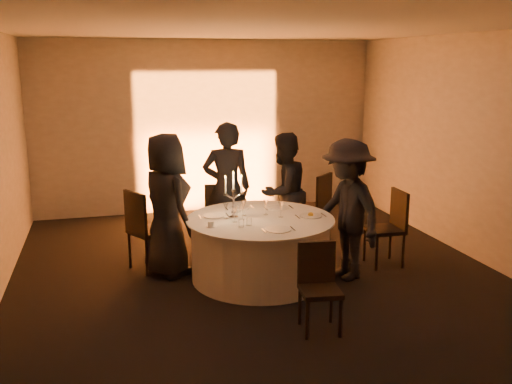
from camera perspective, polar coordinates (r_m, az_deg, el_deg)
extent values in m
plane|color=black|center=(7.15, 0.42, -8.57)|extent=(7.00, 7.00, 0.00)
plane|color=white|center=(6.67, 0.47, 16.18)|extent=(7.00, 7.00, 0.00)
plane|color=#9F9993|center=(10.13, -4.91, 6.53)|extent=(7.00, 0.00, 7.00)
plane|color=#9F9993|center=(3.60, 15.67, -5.77)|extent=(7.00, 0.00, 7.00)
plane|color=#9F9993|center=(8.08, 21.45, 4.05)|extent=(0.00, 7.00, 7.00)
cube|color=black|center=(10.11, -4.45, -1.85)|extent=(0.25, 0.12, 0.10)
cylinder|color=black|center=(7.15, 0.42, -8.46)|extent=(0.60, 0.60, 0.03)
cylinder|color=black|center=(7.02, 0.43, -5.73)|extent=(0.20, 0.20, 0.75)
cylinder|color=silver|center=(7.02, 0.43, -5.73)|extent=(1.68, 1.68, 0.75)
cylinder|color=silver|center=(6.91, 0.43, -2.70)|extent=(1.80, 1.80, 0.02)
cube|color=black|center=(7.44, -10.52, -3.86)|extent=(0.62, 0.62, 0.05)
cube|color=black|center=(7.26, -11.97, -2.03)|extent=(0.26, 0.42, 0.52)
cylinder|color=black|center=(7.47, -8.35, -5.77)|extent=(0.04, 0.04, 0.49)
cylinder|color=black|center=(7.78, -10.05, -5.08)|extent=(0.04, 0.04, 0.49)
cylinder|color=black|center=(7.26, -10.87, -6.42)|extent=(0.04, 0.04, 0.49)
cylinder|color=black|center=(7.58, -12.51, -5.68)|extent=(0.04, 0.04, 0.49)
cube|color=black|center=(8.21, -3.66, -2.36)|extent=(0.49, 0.49, 0.05)
cube|color=black|center=(7.96, -3.64, -0.91)|extent=(0.42, 0.11, 0.48)
cylinder|color=black|center=(8.46, -2.45, -3.55)|extent=(0.04, 0.04, 0.45)
cylinder|color=black|center=(8.45, -4.90, -3.60)|extent=(0.04, 0.04, 0.45)
cylinder|color=black|center=(8.11, -2.32, -4.27)|extent=(0.04, 0.04, 0.45)
cylinder|color=black|center=(8.10, -4.87, -4.33)|extent=(0.04, 0.04, 0.45)
cube|color=black|center=(8.56, 5.58, -1.58)|extent=(0.63, 0.63, 0.05)
cube|color=black|center=(8.40, 6.83, 0.05)|extent=(0.36, 0.32, 0.51)
cylinder|color=black|center=(8.87, 5.04, -2.71)|extent=(0.04, 0.04, 0.48)
cylinder|color=black|center=(8.55, 3.81, -3.29)|extent=(0.04, 0.04, 0.48)
cylinder|color=black|center=(8.70, 7.24, -3.07)|extent=(0.04, 0.04, 0.48)
cylinder|color=black|center=(8.38, 6.08, -3.68)|extent=(0.04, 0.04, 0.48)
cube|color=black|center=(7.64, 12.72, -3.71)|extent=(0.45, 0.45, 0.05)
cube|color=black|center=(7.66, 14.14, -1.66)|extent=(0.05, 0.44, 0.50)
cylinder|color=black|center=(7.80, 10.80, -5.16)|extent=(0.04, 0.04, 0.47)
cylinder|color=black|center=(7.48, 11.97, -6.00)|extent=(0.04, 0.04, 0.47)
cylinder|color=black|center=(7.95, 13.25, -4.91)|extent=(0.04, 0.04, 0.47)
cylinder|color=black|center=(7.64, 14.51, -5.72)|extent=(0.04, 0.04, 0.47)
cube|color=black|center=(5.72, 6.44, -9.82)|extent=(0.43, 0.43, 0.05)
cube|color=black|center=(5.79, 6.07, -7.00)|extent=(0.39, 0.09, 0.44)
cylinder|color=black|center=(5.62, 5.14, -12.59)|extent=(0.04, 0.04, 0.41)
cylinder|color=black|center=(5.70, 8.44, -12.31)|extent=(0.04, 0.04, 0.41)
cylinder|color=black|center=(5.91, 4.41, -11.25)|extent=(0.04, 0.04, 0.41)
cylinder|color=black|center=(5.99, 7.54, -11.00)|extent=(0.04, 0.04, 0.41)
imported|color=black|center=(7.11, -8.94, -1.31)|extent=(0.86, 1.02, 1.78)
imported|color=black|center=(7.87, -2.93, 0.40)|extent=(0.73, 0.54, 1.83)
imported|color=black|center=(8.01, 2.75, 0.01)|extent=(1.02, 0.96, 1.67)
imported|color=black|center=(7.00, 9.09, -1.77)|extent=(0.89, 1.24, 1.73)
cylinder|color=white|center=(7.00, -4.24, -2.40)|extent=(0.26, 0.26, 0.01)
cube|color=silver|center=(6.97, -5.62, -2.49)|extent=(0.01, 0.17, 0.01)
cube|color=silver|center=(7.03, -2.88, -2.31)|extent=(0.02, 0.17, 0.01)
cylinder|color=white|center=(7.37, -1.68, -1.57)|extent=(0.26, 0.26, 0.01)
cube|color=silver|center=(7.33, -2.97, -1.67)|extent=(0.02, 0.17, 0.01)
cube|color=silver|center=(7.41, -0.40, -1.50)|extent=(0.01, 0.17, 0.01)
cylinder|color=white|center=(7.37, 2.25, -1.58)|extent=(0.27, 0.27, 0.01)
cube|color=silver|center=(7.32, 0.98, -1.68)|extent=(0.02, 0.17, 0.01)
cube|color=silver|center=(7.42, 3.51, -1.50)|extent=(0.01, 0.17, 0.01)
cylinder|color=white|center=(7.01, 5.49, -2.39)|extent=(0.27, 0.27, 0.01)
cube|color=silver|center=(6.96, 4.17, -2.49)|extent=(0.02, 0.17, 0.01)
cube|color=silver|center=(7.07, 6.78, -2.29)|extent=(0.01, 0.17, 0.01)
sphere|color=yellow|center=(7.00, 5.49, -2.05)|extent=(0.07, 0.07, 0.07)
cylinder|color=white|center=(6.42, 2.25, -3.78)|extent=(0.29, 0.29, 0.01)
cube|color=silver|center=(6.38, 0.78, -3.90)|extent=(0.02, 0.17, 0.01)
cube|color=silver|center=(6.47, 3.69, -3.67)|extent=(0.02, 0.17, 0.01)
cylinder|color=white|center=(6.57, -4.53, -3.45)|extent=(0.11, 0.11, 0.01)
cylinder|color=white|center=(6.56, -4.54, -3.16)|extent=(0.07, 0.07, 0.06)
cylinder|color=silver|center=(6.92, -2.25, -2.53)|extent=(0.12, 0.12, 0.02)
sphere|color=silver|center=(6.91, -2.25, -2.10)|extent=(0.06, 0.06, 0.06)
cylinder|color=silver|center=(6.88, -2.26, -1.16)|extent=(0.02, 0.02, 0.31)
cylinder|color=silver|center=(6.84, -2.27, 0.19)|extent=(0.05, 0.05, 0.03)
cylinder|color=white|center=(6.82, -2.28, 1.04)|extent=(0.02, 0.02, 0.20)
cone|color=#FFA92D|center=(6.79, -2.29, 2.00)|extent=(0.02, 0.02, 0.03)
cylinder|color=silver|center=(6.84, -2.67, -0.46)|extent=(0.11, 0.02, 0.07)
cylinder|color=silver|center=(6.83, -3.08, -0.22)|extent=(0.05, 0.05, 0.03)
cylinder|color=white|center=(6.80, -3.09, 0.62)|extent=(0.02, 0.02, 0.20)
cone|color=#FFA92D|center=(6.78, -3.10, 1.59)|extent=(0.02, 0.02, 0.03)
cylinder|color=silver|center=(6.87, -1.86, -0.41)|extent=(0.11, 0.02, 0.07)
cylinder|color=silver|center=(6.87, -1.46, -0.13)|extent=(0.05, 0.05, 0.03)
cylinder|color=white|center=(6.85, -1.47, 0.71)|extent=(0.02, 0.02, 0.20)
cone|color=#FFA92D|center=(6.82, -1.48, 1.67)|extent=(0.02, 0.02, 0.03)
cylinder|color=white|center=(7.06, 0.98, -2.27)|extent=(0.06, 0.06, 0.01)
cylinder|color=white|center=(7.04, 0.98, -1.86)|extent=(0.01, 0.01, 0.10)
cone|color=white|center=(7.02, 0.99, -1.15)|extent=(0.07, 0.07, 0.09)
cylinder|color=white|center=(6.95, 2.50, -2.52)|extent=(0.06, 0.06, 0.01)
cylinder|color=white|center=(6.94, 2.50, -2.10)|extent=(0.01, 0.01, 0.10)
cone|color=white|center=(6.91, 2.51, -1.38)|extent=(0.07, 0.07, 0.09)
cylinder|color=white|center=(6.73, -2.13, -3.02)|extent=(0.06, 0.06, 0.01)
cylinder|color=white|center=(6.72, -2.14, -2.60)|extent=(0.01, 0.01, 0.10)
cone|color=white|center=(6.70, -2.14, -1.85)|extent=(0.07, 0.07, 0.09)
cylinder|color=white|center=(6.85, -1.37, -2.74)|extent=(0.06, 0.06, 0.01)
cylinder|color=white|center=(6.84, -1.37, -2.32)|extent=(0.01, 0.01, 0.10)
cone|color=white|center=(6.81, -1.37, -1.59)|extent=(0.07, 0.07, 0.09)
cylinder|color=white|center=(6.89, -3.02, -2.65)|extent=(0.06, 0.06, 0.01)
cylinder|color=white|center=(6.88, -3.02, -2.23)|extent=(0.01, 0.01, 0.10)
cone|color=white|center=(6.86, -3.03, -1.51)|extent=(0.07, 0.07, 0.09)
cylinder|color=white|center=(7.02, -1.22, -2.35)|extent=(0.06, 0.06, 0.01)
cylinder|color=white|center=(7.01, -1.22, -1.94)|extent=(0.01, 0.01, 0.10)
cone|color=white|center=(6.98, -1.22, -1.22)|extent=(0.07, 0.07, 0.09)
cylinder|color=white|center=(6.98, -2.14, -2.09)|extent=(0.07, 0.07, 0.09)
cylinder|color=white|center=(6.52, -1.49, -3.16)|extent=(0.07, 0.07, 0.09)
cylinder|color=white|center=(6.59, -0.69, -2.99)|extent=(0.07, 0.07, 0.09)
cylinder|color=white|center=(7.17, -1.82, -1.68)|extent=(0.07, 0.07, 0.09)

